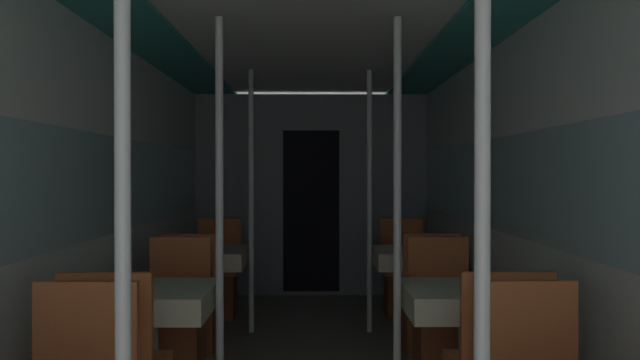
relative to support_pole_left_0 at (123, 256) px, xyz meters
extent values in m
cube|color=silver|center=(-0.83, 2.00, 0.00)|extent=(0.05, 8.54, 2.29)
cube|color=#9EC6D1|center=(-0.82, 2.00, 0.16)|extent=(0.03, 7.85, 0.65)
cube|color=silver|center=(1.86, 2.00, 0.00)|extent=(0.05, 8.54, 2.29)
cube|color=#9EC6D1|center=(1.85, 2.00, 0.16)|extent=(0.03, 7.85, 0.65)
cube|color=silver|center=(0.52, 2.00, 1.20)|extent=(2.69, 8.54, 0.04)
cube|color=teal|center=(-0.59, 2.00, 1.16)|extent=(0.48, 8.19, 0.03)
cube|color=teal|center=(1.62, 2.00, 1.16)|extent=(0.48, 8.19, 0.03)
cube|color=slate|center=(0.52, 5.34, 0.00)|extent=(2.64, 0.08, 2.29)
cube|color=black|center=(0.52, 5.30, -0.18)|extent=(0.64, 0.01, 1.83)
cube|color=#C66033|center=(-0.40, 0.80, -0.44)|extent=(0.43, 0.04, 0.47)
cylinder|color=silver|center=(0.00, 0.00, 0.00)|extent=(0.05, 0.05, 2.29)
cylinder|color=#B7B7BC|center=(-0.40, 1.82, -0.79)|extent=(0.08, 0.08, 0.69)
cube|color=#B2B2B7|center=(-0.40, 1.82, -0.44)|extent=(0.67, 0.67, 0.02)
cube|color=beige|center=(-0.40, 1.82, -0.50)|extent=(0.71, 0.71, 0.15)
cube|color=#C66033|center=(-0.40, 1.03, -0.44)|extent=(0.43, 0.04, 0.47)
cube|color=brown|center=(-0.40, 2.43, -0.94)|extent=(0.37, 0.37, 0.42)
cube|color=#C66033|center=(-0.40, 2.43, -0.70)|extent=(0.43, 0.43, 0.05)
cube|color=#C66033|center=(-0.40, 2.62, -0.44)|extent=(0.43, 0.04, 0.47)
cylinder|color=silver|center=(0.00, 1.82, 0.00)|extent=(0.05, 0.05, 2.29)
cylinder|color=#4C4C51|center=(-0.40, 3.65, -1.14)|extent=(0.29, 0.29, 0.01)
cylinder|color=#B7B7BC|center=(-0.40, 3.65, -0.79)|extent=(0.08, 0.08, 0.69)
cube|color=#B2B2B7|center=(-0.40, 3.65, -0.44)|extent=(0.67, 0.67, 0.02)
cube|color=beige|center=(-0.40, 3.65, -0.50)|extent=(0.71, 0.71, 0.15)
cube|color=brown|center=(-0.40, 3.05, -0.94)|extent=(0.37, 0.37, 0.42)
cube|color=#C66033|center=(-0.40, 3.05, -0.70)|extent=(0.43, 0.43, 0.05)
cube|color=#C66033|center=(-0.40, 2.85, -0.44)|extent=(0.43, 0.04, 0.47)
cube|color=brown|center=(-0.40, 4.25, -0.94)|extent=(0.37, 0.37, 0.42)
cube|color=#C66033|center=(-0.40, 4.25, -0.70)|extent=(0.43, 0.43, 0.05)
cube|color=#C66033|center=(-0.40, 4.45, -0.44)|extent=(0.43, 0.04, 0.47)
cylinder|color=silver|center=(0.00, 3.65, 0.00)|extent=(0.05, 0.05, 2.29)
cube|color=#C66033|center=(1.43, 0.80, -0.44)|extent=(0.43, 0.04, 0.47)
cylinder|color=silver|center=(1.03, 0.00, 0.00)|extent=(0.05, 0.05, 2.29)
cylinder|color=#B7B7BC|center=(1.43, 1.82, -0.79)|extent=(0.08, 0.08, 0.69)
cube|color=#B2B2B7|center=(1.43, 1.82, -0.44)|extent=(0.67, 0.67, 0.02)
cube|color=beige|center=(1.43, 1.82, -0.50)|extent=(0.71, 0.71, 0.15)
cube|color=#C66033|center=(1.43, 1.03, -0.44)|extent=(0.43, 0.04, 0.47)
cube|color=brown|center=(1.43, 2.43, -0.94)|extent=(0.37, 0.37, 0.42)
cube|color=#C66033|center=(1.43, 2.43, -0.70)|extent=(0.43, 0.43, 0.05)
cube|color=#C66033|center=(1.43, 2.62, -0.44)|extent=(0.43, 0.04, 0.47)
cylinder|color=silver|center=(1.03, 1.82, 0.00)|extent=(0.05, 0.05, 2.29)
cylinder|color=#4C4C51|center=(1.43, 3.65, -1.14)|extent=(0.29, 0.29, 0.01)
cylinder|color=#B7B7BC|center=(1.43, 3.65, -0.79)|extent=(0.08, 0.08, 0.69)
cube|color=#B2B2B7|center=(1.43, 3.65, -0.44)|extent=(0.67, 0.67, 0.02)
cube|color=beige|center=(1.43, 3.65, -0.50)|extent=(0.71, 0.71, 0.15)
cube|color=brown|center=(1.43, 3.05, -0.94)|extent=(0.37, 0.37, 0.42)
cube|color=#C66033|center=(1.43, 3.05, -0.70)|extent=(0.43, 0.43, 0.05)
cube|color=#C66033|center=(1.43, 2.85, -0.44)|extent=(0.43, 0.04, 0.47)
cube|color=brown|center=(1.43, 4.25, -0.94)|extent=(0.37, 0.37, 0.42)
cube|color=#C66033|center=(1.43, 4.25, -0.70)|extent=(0.43, 0.43, 0.05)
cube|color=#C66033|center=(1.43, 4.45, -0.44)|extent=(0.43, 0.04, 0.47)
cylinder|color=silver|center=(1.03, 3.65, 0.00)|extent=(0.05, 0.05, 2.29)
camera|label=1|loc=(0.55, -1.79, 0.24)|focal=35.00mm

